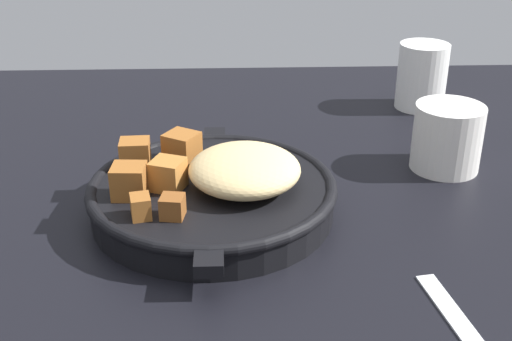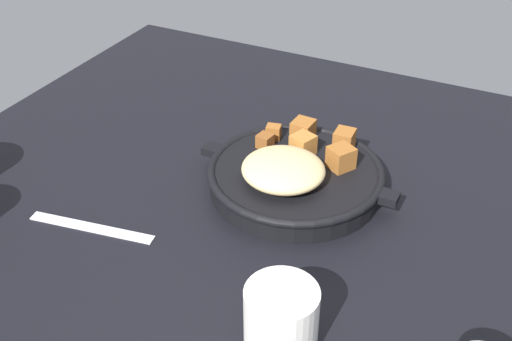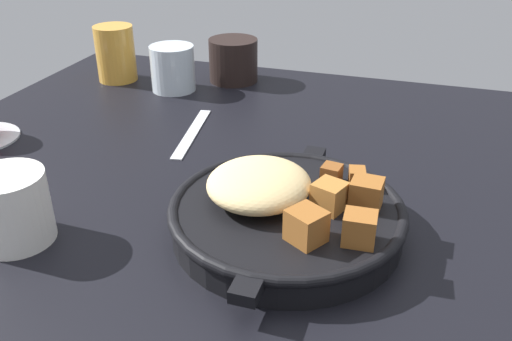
# 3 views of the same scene
# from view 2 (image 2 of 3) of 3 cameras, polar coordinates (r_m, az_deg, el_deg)

# --- Properties ---
(ground_plane) EXTENTS (1.02, 0.98, 0.02)m
(ground_plane) POSITION_cam_2_polar(r_m,az_deg,el_deg) (0.86, 0.38, -4.23)
(ground_plane) COLOR black
(cast_iron_skillet) EXTENTS (0.29, 0.24, 0.07)m
(cast_iron_skillet) POSITION_cam_2_polar(r_m,az_deg,el_deg) (0.88, 3.47, -0.36)
(cast_iron_skillet) COLOR black
(cast_iron_skillet) RESTS_ON ground_plane
(butter_knife) EXTENTS (0.17, 0.04, 0.00)m
(butter_knife) POSITION_cam_2_polar(r_m,az_deg,el_deg) (0.85, -14.46, -4.90)
(butter_knife) COLOR silver
(butter_knife) RESTS_ON ground_plane
(ceramic_mug_white) EXTENTS (0.08, 0.08, 0.07)m
(ceramic_mug_white) POSITION_cam_2_polar(r_m,az_deg,el_deg) (0.66, 2.25, -13.06)
(ceramic_mug_white) COLOR silver
(ceramic_mug_white) RESTS_ON ground_plane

